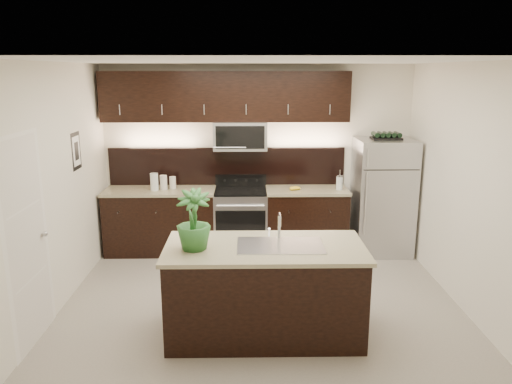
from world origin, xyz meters
The scene contains 12 objects.
ground centered at (0.00, 0.00, 0.00)m, with size 4.50×4.50×0.00m, color gray.
room_walls centered at (-0.11, -0.04, 1.70)m, with size 4.52×4.02×2.71m.
counter_run centered at (-0.46, 1.69, 0.47)m, with size 3.51×0.65×0.94m.
upper_fixtures centered at (-0.43, 1.84, 2.14)m, with size 3.49×0.40×1.66m.
island centered at (0.02, -0.71, 0.47)m, with size 1.96×0.96×0.94m.
sink_faucet centered at (0.17, -0.70, 0.96)m, with size 0.84×0.50×0.28m.
refrigerator centered at (1.80, 1.63, 0.83)m, with size 0.80×0.72×1.66m, color #B2B2B7.
wine_rack centered at (1.80, 1.63, 1.71)m, with size 0.41×0.25×0.10m.
plant centered at (-0.66, -0.78, 1.23)m, with size 0.33×0.33×0.58m, color #285F26.
canisters centered at (-1.39, 1.68, 1.05)m, with size 0.35×0.21×0.25m.
french_press centered at (1.17, 1.64, 1.05)m, with size 0.10×0.10×0.28m.
bananas centered at (0.48, 1.61, 0.97)m, with size 0.17×0.13×0.05m, color yellow.
Camera 1 is at (-0.15, -5.31, 2.61)m, focal length 35.00 mm.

